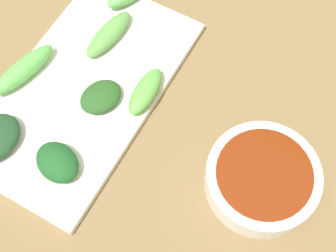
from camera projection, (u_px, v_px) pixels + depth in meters
tabletop at (145, 112)px, 0.65m from camera, size 2.10×2.10×0.02m
sauce_bowl at (262, 178)px, 0.57m from camera, size 0.14×0.14×0.04m
serving_plate at (84, 90)px, 0.64m from camera, size 0.19×0.34×0.01m
broccoli_leafy_0 at (57, 162)px, 0.58m from camera, size 0.07×0.06×0.02m
broccoli_leafy_3 at (101, 97)px, 0.62m from camera, size 0.06×0.07×0.02m
broccoli_stalk_4 at (146, 91)px, 0.62m from camera, size 0.03×0.08×0.02m
broccoli_stalk_5 at (23, 70)px, 0.63m from camera, size 0.05×0.10×0.03m
broccoli_stalk_6 at (109, 34)px, 0.66m from camera, size 0.04×0.09×0.02m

